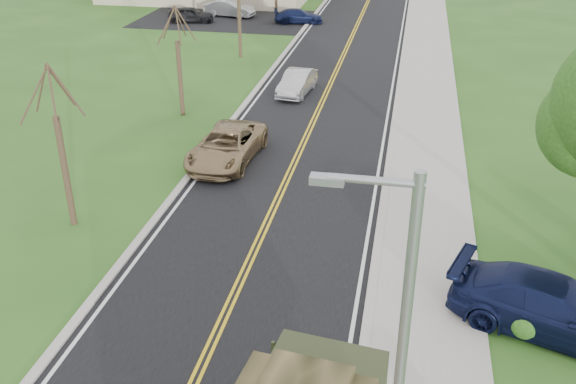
# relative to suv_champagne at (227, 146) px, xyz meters

# --- Properties ---
(road) EXTENTS (8.00, 120.00, 0.01)m
(road) POSITION_rel_suv_champagne_xyz_m (3.00, 23.40, -0.74)
(road) COLOR black
(road) RESTS_ON ground
(curb_right) EXTENTS (0.30, 120.00, 0.12)m
(curb_right) POSITION_rel_suv_champagne_xyz_m (7.15, 23.40, -0.69)
(curb_right) COLOR #9E998E
(curb_right) RESTS_ON ground
(sidewalk_right) EXTENTS (3.20, 120.00, 0.10)m
(sidewalk_right) POSITION_rel_suv_champagne_xyz_m (8.90, 23.40, -0.70)
(sidewalk_right) COLOR #9E998E
(sidewalk_right) RESTS_ON ground
(curb_left) EXTENTS (0.30, 120.00, 0.10)m
(curb_left) POSITION_rel_suv_champagne_xyz_m (-1.15, 23.40, -0.70)
(curb_left) COLOR #9E998E
(curb_left) RESTS_ON ground
(street_light) EXTENTS (1.65, 0.22, 8.00)m
(street_light) POSITION_rel_suv_champagne_xyz_m (7.90, -17.10, 3.68)
(street_light) COLOR gray
(street_light) RESTS_ON ground
(bare_tree_a) EXTENTS (1.93, 2.26, 6.08)m
(bare_tree_a) POSITION_rel_suv_champagne_xyz_m (-4.00, -6.59, 1.88)
(bare_tree_a) COLOR #38281C
(bare_tree_a) RESTS_ON ground
(bare_tree_b) EXTENTS (1.83, 2.14, 5.73)m
(bare_tree_b) POSITION_rel_suv_champagne_xyz_m (-4.00, 5.41, 1.73)
(bare_tree_b) COLOR #38281C
(bare_tree_b) RESTS_ON ground
(bare_tree_c) EXTENTS (2.04, 2.39, 6.42)m
(bare_tree_c) POSITION_rel_suv_champagne_xyz_m (-4.00, 17.41, 2.03)
(bare_tree_c) COLOR #38281C
(bare_tree_c) RESTS_ON ground
(suv_champagne) EXTENTS (2.83, 5.54, 1.50)m
(suv_champagne) POSITION_rel_suv_champagne_xyz_m (0.00, 0.00, 0.00)
(suv_champagne) COLOR #8E7450
(suv_champagne) RESTS_ON ground
(sedan_silver) EXTENTS (1.85, 4.21, 1.34)m
(sedan_silver) POSITION_rel_suv_champagne_xyz_m (1.34, 10.13, -0.08)
(sedan_silver) COLOR #A7A6AB
(sedan_silver) RESTS_ON ground
(pickup_navy) EXTENTS (6.11, 4.00, 1.64)m
(pickup_navy) POSITION_rel_suv_champagne_xyz_m (12.20, -9.69, 0.07)
(pickup_navy) COLOR #0E1433
(pickup_navy) RESTS_ON ground
(lot_car_dark) EXTENTS (4.08, 2.26, 1.31)m
(lot_car_dark) POSITION_rel_suv_champagne_xyz_m (-11.07, 27.60, -0.09)
(lot_car_dark) COLOR black
(lot_car_dark) RESTS_ON ground
(lot_car_silver) EXTENTS (4.66, 2.31, 1.47)m
(lot_car_silver) POSITION_rel_suv_champagne_xyz_m (-8.45, 30.49, -0.01)
(lot_car_silver) COLOR #A8A7AC
(lot_car_silver) RESTS_ON ground
(lot_car_navy) EXTENTS (4.37, 2.49, 1.19)m
(lot_car_navy) POSITION_rel_suv_champagne_xyz_m (-2.00, 29.00, -0.15)
(lot_car_navy) COLOR #0F1739
(lot_car_navy) RESTS_ON ground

